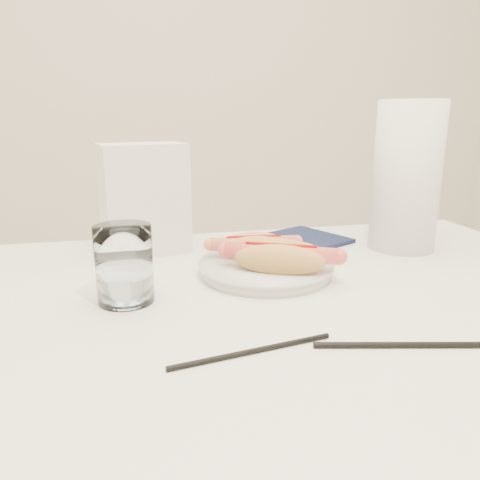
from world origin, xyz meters
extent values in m
cube|color=white|center=(0.00, 0.00, 0.73)|extent=(1.20, 0.80, 0.04)
cylinder|color=silver|center=(0.54, 0.34, 0.35)|extent=(0.04, 0.04, 0.71)
cylinder|color=silver|center=(0.02, 0.09, 0.76)|extent=(0.26, 0.26, 0.02)
ellipsoid|color=#DC8F58|center=(0.01, 0.12, 0.79)|extent=(0.13, 0.04, 0.04)
ellipsoid|color=#DC8F58|center=(0.02, 0.15, 0.79)|extent=(0.13, 0.04, 0.04)
ellipsoid|color=#DC8F58|center=(0.01, 0.14, 0.78)|extent=(0.12, 0.06, 0.02)
cylinder|color=#EA7A52|center=(0.01, 0.14, 0.80)|extent=(0.16, 0.04, 0.02)
cylinder|color=#990A05|center=(0.01, 0.14, 0.81)|extent=(0.10, 0.02, 0.01)
ellipsoid|color=tan|center=(0.03, 0.03, 0.79)|extent=(0.15, 0.10, 0.05)
ellipsoid|color=tan|center=(0.04, 0.06, 0.79)|extent=(0.15, 0.10, 0.05)
ellipsoid|color=tan|center=(0.04, 0.05, 0.78)|extent=(0.14, 0.11, 0.03)
cylinder|color=#F05655|center=(0.04, 0.05, 0.80)|extent=(0.18, 0.10, 0.03)
cylinder|color=#990A05|center=(0.04, 0.05, 0.81)|extent=(0.11, 0.06, 0.01)
cylinder|color=white|center=(-0.21, 0.02, 0.81)|extent=(0.08, 0.08, 0.11)
cylinder|color=black|center=(-0.07, -0.17, 0.75)|extent=(0.20, 0.04, 0.01)
cylinder|color=black|center=(0.12, -0.20, 0.75)|extent=(0.23, 0.06, 0.01)
cube|color=silver|center=(-0.17, 0.27, 0.86)|extent=(0.18, 0.12, 0.21)
cube|color=#111A38|center=(0.16, 0.28, 0.75)|extent=(0.22, 0.22, 0.01)
cylinder|color=white|center=(0.34, 0.19, 0.90)|extent=(0.14, 0.14, 0.29)
camera|label=1|loc=(-0.19, -0.64, 1.02)|focal=35.06mm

